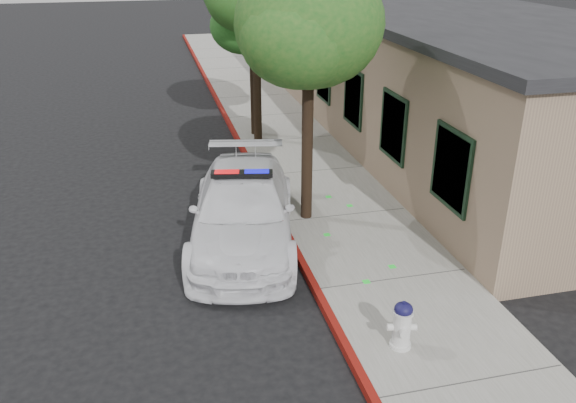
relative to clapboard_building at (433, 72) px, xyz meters
The scene contains 8 objects.
ground 11.42m from the clapboard_building, 126.62° to the right, with size 120.00×120.00×0.00m, color black.
sidewalk 8.13m from the clapboard_building, 130.31° to the right, with size 3.20×60.00×0.15m, color gray.
red_curb 9.18m from the clapboard_building, 137.85° to the right, with size 0.14×60.00×0.16m, color maroon.
clapboard_building is the anchor object (origin of this frame).
police_car 10.11m from the clapboard_building, 139.46° to the right, with size 3.27×5.80×1.71m.
fire_hydrant 12.50m from the clapboard_building, 117.80° to the right, with size 0.49×0.43×0.86m.
street_tree_near 8.71m from the clapboard_building, 135.51° to the right, with size 3.19×3.24×5.82m.
street_tree_far 6.26m from the clapboard_building, behind, with size 2.80×2.56×4.85m.
Camera 1 is at (-2.72, -9.10, 6.27)m, focal length 36.58 mm.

